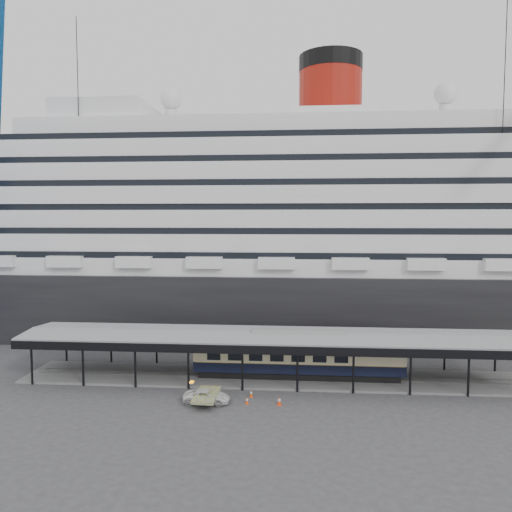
# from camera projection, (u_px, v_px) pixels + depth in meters

# --- Properties ---
(ground) EXTENTS (200.00, 200.00, 0.00)m
(ground) POSITION_uv_depth(u_px,v_px,m) (269.00, 394.00, 51.49)
(ground) COLOR #353537
(ground) RESTS_ON ground
(cruise_ship) EXTENTS (130.00, 30.00, 43.90)m
(cruise_ship) POSITION_uv_depth(u_px,v_px,m) (280.00, 217.00, 81.91)
(cruise_ship) COLOR black
(cruise_ship) RESTS_ON ground
(platform_canopy) EXTENTS (56.00, 9.18, 5.30)m
(platform_canopy) POSITION_uv_depth(u_px,v_px,m) (272.00, 358.00, 56.28)
(platform_canopy) COLOR slate
(platform_canopy) RESTS_ON ground
(port_truck) EXTENTS (4.60, 2.18, 1.27)m
(port_truck) POSITION_uv_depth(u_px,v_px,m) (207.00, 397.00, 48.94)
(port_truck) COLOR silver
(port_truck) RESTS_ON ground
(pullman_carriage) EXTENTS (23.36, 3.27, 22.93)m
(pullman_carriage) POSITION_uv_depth(u_px,v_px,m) (298.00, 355.00, 56.01)
(pullman_carriage) COLOR black
(pullman_carriage) RESTS_ON ground
(traffic_cone_left) EXTENTS (0.44, 0.44, 0.73)m
(traffic_cone_left) POSITION_uv_depth(u_px,v_px,m) (251.00, 393.00, 50.61)
(traffic_cone_left) COLOR #E44D0C
(traffic_cone_left) RESTS_ON ground
(traffic_cone_mid) EXTENTS (0.44, 0.44, 0.68)m
(traffic_cone_mid) POSITION_uv_depth(u_px,v_px,m) (247.00, 401.00, 48.70)
(traffic_cone_mid) COLOR #DD440C
(traffic_cone_mid) RESTS_ON ground
(traffic_cone_right) EXTENTS (0.48, 0.48, 0.84)m
(traffic_cone_right) POSITION_uv_depth(u_px,v_px,m) (279.00, 401.00, 48.38)
(traffic_cone_right) COLOR #F23C0D
(traffic_cone_right) RESTS_ON ground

